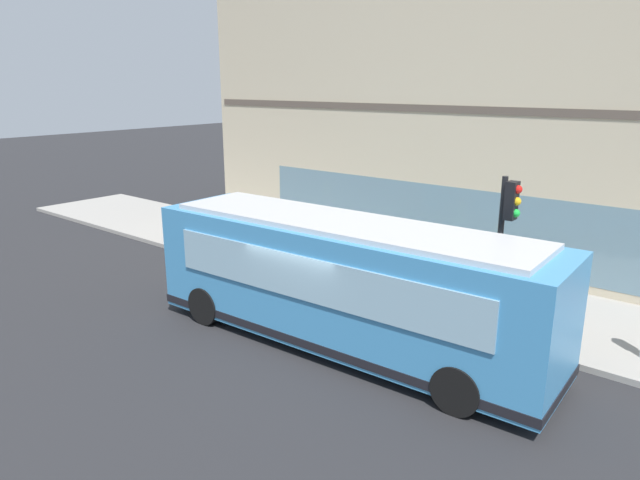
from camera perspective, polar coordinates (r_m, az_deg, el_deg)
ground at (r=14.12m, az=-0.40°, el=-10.20°), size 120.00×120.00×0.00m
sidewalk_curb at (r=17.87m, az=9.77°, el=-4.51°), size 4.65×40.00×0.15m
building_corner at (r=22.18m, az=18.07°, el=11.33°), size 7.18×22.71×9.60m
city_bus_nearside at (r=13.45m, az=2.40°, el=-4.38°), size 2.93×10.13×3.07m
traffic_light_near_corner at (r=14.15m, az=18.09°, el=1.33°), size 0.32×0.49×3.87m
fire_hydrant at (r=16.73m, az=7.83°, el=-4.24°), size 0.35×0.35×0.74m
pedestrian_walking_along_curb at (r=21.83m, az=-10.85°, el=1.91°), size 0.32×0.32×1.64m
pedestrian_by_light_pole at (r=18.01m, az=6.67°, el=-0.86°), size 0.32×0.32×1.62m
pedestrian_near_hydrant at (r=17.41m, az=4.23°, el=-1.44°), size 0.32×0.32×1.59m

